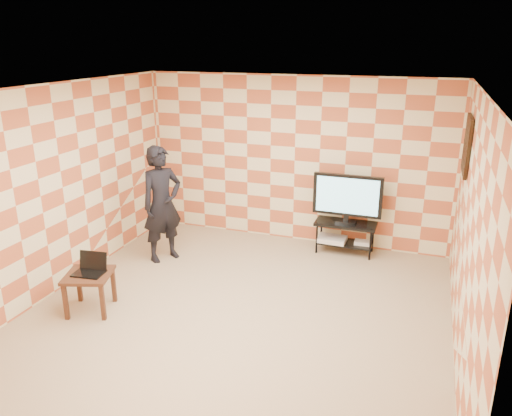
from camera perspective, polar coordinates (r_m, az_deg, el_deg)
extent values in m
plane|color=tan|center=(6.37, -1.81, -11.50)|extent=(5.00, 5.00, 0.00)
cube|color=beige|center=(8.11, 4.44, 5.42)|extent=(5.00, 0.02, 2.70)
cube|color=beige|center=(3.79, -15.91, -11.44)|extent=(5.00, 0.02, 2.70)
cube|color=beige|center=(7.07, -21.22, 2.20)|extent=(0.02, 5.00, 2.70)
cube|color=beige|center=(5.48, 23.27, -2.68)|extent=(0.02, 5.00, 2.70)
cube|color=white|center=(5.53, -2.10, 13.44)|extent=(5.00, 5.00, 0.02)
cube|color=black|center=(6.82, 22.99, 6.61)|extent=(0.04, 0.72, 0.72)
cube|color=black|center=(6.82, 22.99, 6.61)|extent=(0.04, 0.03, 0.68)
cube|color=black|center=(6.82, 22.99, 6.61)|extent=(0.04, 0.68, 0.03)
cube|color=black|center=(7.90, 10.22, -1.79)|extent=(0.94, 0.42, 0.04)
cube|color=black|center=(8.01, 10.09, -3.93)|extent=(0.85, 0.38, 0.03)
cylinder|color=black|center=(7.89, 6.96, -3.43)|extent=(0.03, 0.03, 0.50)
cylinder|color=black|center=(8.20, 7.47, -2.58)|extent=(0.03, 0.03, 0.50)
cylinder|color=black|center=(7.78, 12.93, -4.12)|extent=(0.03, 0.03, 0.50)
cylinder|color=black|center=(8.09, 13.22, -3.23)|extent=(0.03, 0.03, 0.50)
cube|color=black|center=(7.89, 10.24, -1.54)|extent=(0.31, 0.20, 0.03)
cube|color=black|center=(7.86, 10.26, -1.12)|extent=(0.08, 0.06, 0.09)
cube|color=black|center=(7.75, 10.42, 1.44)|extent=(1.06, 0.07, 0.65)
cube|color=#82D1EA|center=(7.71, 10.38, 1.36)|extent=(0.95, 0.01, 0.56)
cube|color=silver|center=(7.99, 8.68, -3.53)|extent=(0.45, 0.33, 0.07)
cube|color=silver|center=(7.97, 12.05, -3.88)|extent=(0.24, 0.18, 0.05)
cube|color=#3E2417|center=(6.47, -18.63, -7.28)|extent=(0.67, 0.67, 0.04)
cube|color=#3E2417|center=(6.47, -20.93, -10.02)|extent=(0.06, 0.06, 0.46)
cube|color=#3E2417|center=(6.84, -19.57, -8.26)|extent=(0.06, 0.06, 0.46)
cube|color=#3E2417|center=(6.32, -17.13, -10.29)|extent=(0.06, 0.06, 0.46)
cube|color=#3E2417|center=(6.70, -15.96, -8.47)|extent=(0.06, 0.06, 0.46)
cube|color=black|center=(6.44, -18.57, -7.09)|extent=(0.39, 0.29, 0.02)
cube|color=black|center=(6.49, -18.11, -5.70)|extent=(0.37, 0.10, 0.23)
imported|color=black|center=(7.56, -10.68, 0.44)|extent=(0.70, 0.77, 1.76)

